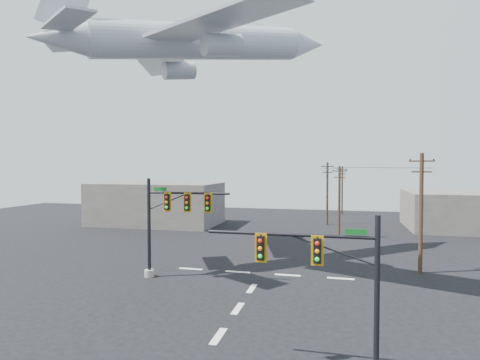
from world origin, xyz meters
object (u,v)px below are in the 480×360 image
(signal_mast_near, at_px, (336,286))
(utility_pole_d, at_px, (342,189))
(utility_pole_a, at_px, (421,211))
(utility_pole_c, at_px, (327,192))
(signal_mast_far, at_px, (168,222))
(airliner, at_px, (200,43))
(utility_pole_b, at_px, (339,201))

(signal_mast_near, height_order, utility_pole_d, utility_pole_d)
(utility_pole_a, height_order, utility_pole_c, utility_pole_a)
(utility_pole_a, bearing_deg, signal_mast_near, -95.68)
(signal_mast_far, distance_m, utility_pole_d, 46.77)
(utility_pole_c, bearing_deg, airliner, -135.39)
(utility_pole_c, height_order, airliner, airliner)
(signal_mast_far, bearing_deg, airliner, 84.49)
(signal_mast_far, height_order, utility_pole_d, utility_pole_d)
(signal_mast_near, xyz_separation_m, utility_pole_a, (6.44, 17.22, 1.41))
(utility_pole_a, xyz_separation_m, utility_pole_b, (-6.19, 14.37, -0.55))
(airliner, bearing_deg, signal_mast_near, -97.69)
(utility_pole_b, distance_m, airliner, 24.09)
(utility_pole_a, height_order, utility_pole_d, utility_pole_a)
(utility_pole_c, distance_m, utility_pole_d, 13.80)
(utility_pole_d, relative_size, airliner, 0.36)
(airliner, bearing_deg, utility_pole_d, 29.62)
(signal_mast_near, bearing_deg, airliner, 124.75)
(utility_pole_d, height_order, airliner, airliner)
(utility_pole_b, height_order, airliner, airliner)
(utility_pole_c, bearing_deg, signal_mast_near, -111.23)
(signal_mast_near, relative_size, utility_pole_d, 0.88)
(signal_mast_far, height_order, utility_pole_a, utility_pole_a)
(signal_mast_near, relative_size, utility_pole_c, 0.82)
(signal_mast_far, distance_m, utility_pole_a, 19.78)
(signal_mast_far, bearing_deg, utility_pole_a, 18.05)
(airliner, bearing_deg, utility_pole_c, 25.28)
(utility_pole_b, relative_size, utility_pole_c, 0.94)
(signal_mast_near, distance_m, utility_pole_c, 42.39)
(signal_mast_near, height_order, utility_pole_a, utility_pole_a)
(signal_mast_far, bearing_deg, utility_pole_c, 70.67)
(utility_pole_a, height_order, utility_pole_b, utility_pole_a)
(signal_mast_near, relative_size, utility_pole_a, 0.78)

